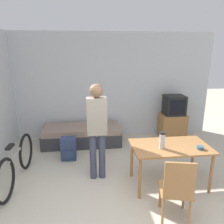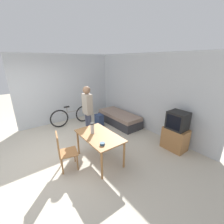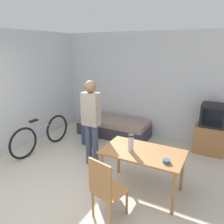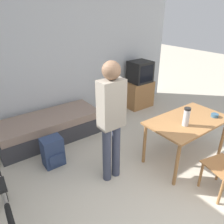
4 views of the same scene
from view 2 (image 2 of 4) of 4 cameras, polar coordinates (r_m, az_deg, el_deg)
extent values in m
plane|color=beige|center=(4.51, -22.11, -15.71)|extent=(20.00, 20.00, 0.00)
cube|color=silver|center=(5.65, 11.09, 7.45)|extent=(5.60, 0.06, 2.70)
cube|color=silver|center=(6.58, -15.08, 8.81)|extent=(0.06, 4.37, 2.70)
cube|color=#333338|center=(6.11, 2.71, -3.02)|extent=(1.90, 0.79, 0.32)
cube|color=gray|center=(6.03, 2.74, -1.02)|extent=(1.84, 0.77, 0.14)
cube|color=#9E6B3D|center=(4.75, 22.82, -9.38)|extent=(0.65, 0.45, 0.64)
cube|color=black|center=(4.52, 23.76, -2.98)|extent=(0.50, 0.45, 0.50)
cube|color=black|center=(4.34, 22.29, -3.68)|extent=(0.41, 0.01, 0.39)
cube|color=#9E6B3D|center=(3.74, -4.93, -8.95)|extent=(1.29, 0.75, 0.03)
cylinder|color=#9E6B3D|center=(4.25, -12.76, -11.30)|extent=(0.05, 0.05, 0.70)
cylinder|color=#9E6B3D|center=(3.39, -3.89, -19.70)|extent=(0.05, 0.05, 0.70)
cylinder|color=#9E6B3D|center=(4.50, -5.42, -9.05)|extent=(0.05, 0.05, 0.70)
cylinder|color=#9E6B3D|center=(3.70, 4.60, -15.97)|extent=(0.05, 0.05, 0.70)
cube|color=#9E6B3D|center=(3.78, -16.43, -14.57)|extent=(0.50, 0.50, 0.02)
cube|color=#9E6B3D|center=(3.63, -19.92, -11.56)|extent=(0.38, 0.11, 0.51)
cylinder|color=#9E6B3D|center=(3.78, -13.01, -18.24)|extent=(0.04, 0.04, 0.42)
cylinder|color=#9E6B3D|center=(4.05, -14.06, -15.46)|extent=(0.04, 0.04, 0.42)
cylinder|color=#9E6B3D|center=(3.75, -18.37, -19.13)|extent=(0.04, 0.04, 0.42)
cylinder|color=#9E6B3D|center=(4.03, -18.99, -16.25)|extent=(0.04, 0.04, 0.42)
torus|color=black|center=(6.36, -10.69, -0.59)|extent=(0.09, 0.70, 0.70)
torus|color=black|center=(6.07, -19.40, -2.39)|extent=(0.09, 0.70, 0.70)
cylinder|color=gray|center=(6.13, -15.10, 0.20)|extent=(0.08, 0.79, 0.04)
cylinder|color=gray|center=(6.05, -16.79, 0.78)|extent=(0.04, 0.04, 0.20)
cube|color=black|center=(6.01, -16.90, 1.86)|extent=(0.09, 0.20, 0.04)
cylinder|color=#3D4256|center=(5.03, -9.36, -5.02)|extent=(0.12, 0.12, 0.86)
cylinder|color=#3D4256|center=(4.90, -8.47, -5.65)|extent=(0.12, 0.12, 0.86)
cube|color=#9E9384|center=(4.70, -9.39, 3.00)|extent=(0.34, 0.20, 0.64)
sphere|color=#846047|center=(4.60, -9.69, 8.24)|extent=(0.23, 0.23, 0.23)
cylinder|color=#B7B7BC|center=(3.78, -7.51, -6.13)|extent=(0.09, 0.09, 0.28)
cylinder|color=black|center=(3.73, -7.59, -4.39)|extent=(0.09, 0.09, 0.03)
cylinder|color=#335670|center=(3.33, -3.68, -12.00)|extent=(0.11, 0.11, 0.05)
cube|color=navy|center=(5.85, -4.91, -3.21)|extent=(0.31, 0.24, 0.49)
cube|color=navy|center=(5.82, -5.99, -4.17)|extent=(0.22, 0.03, 0.17)
camera|label=1|loc=(4.42, -57.34, 7.81)|focal=35.00mm
camera|label=3|loc=(2.20, -72.79, 1.83)|focal=35.00mm
camera|label=4|loc=(5.51, -38.00, 13.46)|focal=35.00mm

